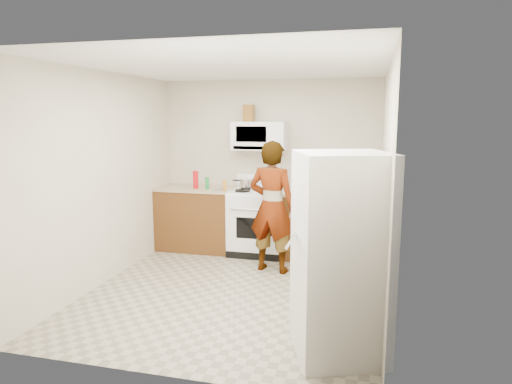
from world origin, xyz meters
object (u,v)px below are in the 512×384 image
(microwave, at_px, (260,136))
(kettle, at_px, (322,184))
(gas_range, at_px, (258,221))
(saucepan, at_px, (247,183))
(fridge, at_px, (340,256))
(person, at_px, (272,207))

(microwave, relative_size, kettle, 3.93)
(gas_range, xyz_separation_m, kettle, (0.90, 0.15, 0.55))
(saucepan, bearing_deg, gas_range, -35.41)
(gas_range, bearing_deg, fridge, -62.70)
(microwave, height_order, person, microwave)
(microwave, bearing_deg, kettle, 1.16)
(saucepan, bearing_deg, fridge, -60.65)
(fridge, height_order, saucepan, fridge)
(fridge, relative_size, kettle, 8.79)
(gas_range, relative_size, kettle, 5.85)
(person, bearing_deg, gas_range, -52.26)
(microwave, distance_m, fridge, 3.16)
(person, xyz_separation_m, saucepan, (-0.56, 0.84, 0.17))
(kettle, bearing_deg, gas_range, -156.38)
(gas_range, height_order, kettle, gas_range)
(microwave, xyz_separation_m, fridge, (1.34, -2.73, -0.85))
(saucepan, bearing_deg, kettle, 0.20)
(gas_range, height_order, microwave, microwave)
(person, bearing_deg, fridge, 127.46)
(microwave, height_order, saucepan, microwave)
(person, height_order, saucepan, person)
(saucepan, bearing_deg, microwave, -4.13)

